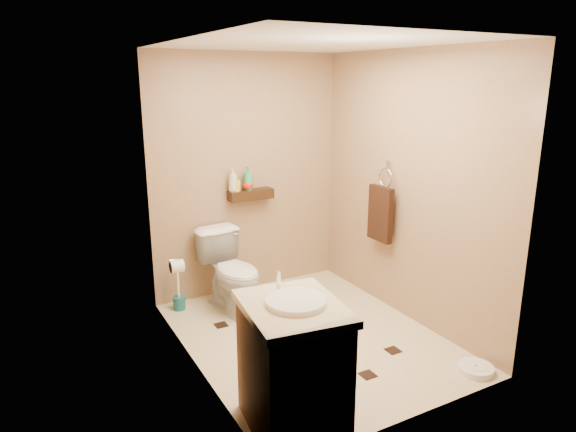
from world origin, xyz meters
TOP-DOWN VIEW (x-y plane):
  - ground at (0.00, 0.00)m, footprint 2.50×2.50m
  - wall_back at (0.00, 1.25)m, footprint 2.00×0.04m
  - wall_front at (0.00, -1.25)m, footprint 2.00×0.04m
  - wall_left at (-1.00, 0.00)m, footprint 0.04×2.50m
  - wall_right at (1.00, 0.00)m, footprint 0.04×2.50m
  - ceiling at (0.00, 0.00)m, footprint 2.00×2.50m
  - wall_shelf at (0.00, 1.17)m, footprint 0.46×0.14m
  - floor_accents at (0.01, -0.02)m, footprint 1.18×1.43m
  - toilet at (-0.36, 0.83)m, footprint 0.51×0.79m
  - vanity at (-0.70, -0.95)m, footprint 0.65×0.76m
  - bathroom_scale at (0.82, -1.07)m, footprint 0.30×0.30m
  - toilet_brush at (-0.82, 1.07)m, footprint 0.12×0.12m
  - towel_ring at (0.91, 0.25)m, footprint 0.12×0.30m
  - toilet_paper at (-0.94, 0.65)m, footprint 0.12×0.11m
  - bottle_a at (-0.19, 1.17)m, footprint 0.13×0.13m
  - bottle_b at (-0.16, 1.17)m, footprint 0.10×0.10m
  - bottle_c at (-0.03, 1.17)m, footprint 0.15×0.15m
  - bottle_d at (-0.02, 1.17)m, footprint 0.12×0.12m

SIDE VIEW (x-z plane):
  - ground at x=0.00m, z-range 0.00..0.00m
  - floor_accents at x=0.01m, z-range 0.00..0.01m
  - bathroom_scale at x=0.82m, z-range 0.00..0.05m
  - toilet_brush at x=-0.82m, z-range -0.08..0.43m
  - toilet at x=-0.36m, z-range 0.00..0.76m
  - vanity at x=-0.70m, z-range -0.05..0.93m
  - toilet_paper at x=-0.94m, z-range 0.54..0.66m
  - towel_ring at x=0.91m, z-range 0.57..1.33m
  - wall_shelf at x=0.00m, z-range 0.97..1.07m
  - bottle_c at x=-0.03m, z-range 1.07..1.21m
  - bottle_b at x=-0.16m, z-range 1.07..1.23m
  - bottle_a at x=-0.19m, z-range 1.07..1.31m
  - bottle_d at x=-0.02m, z-range 1.07..1.31m
  - wall_back at x=0.00m, z-range 0.00..2.40m
  - wall_front at x=0.00m, z-range 0.00..2.40m
  - wall_left at x=-1.00m, z-range 0.00..2.40m
  - wall_right at x=1.00m, z-range 0.00..2.40m
  - ceiling at x=0.00m, z-range 2.39..2.41m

